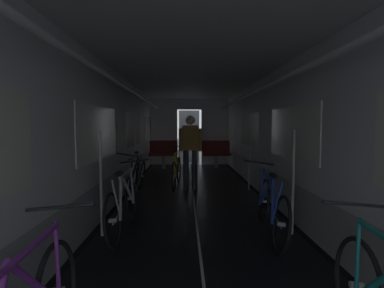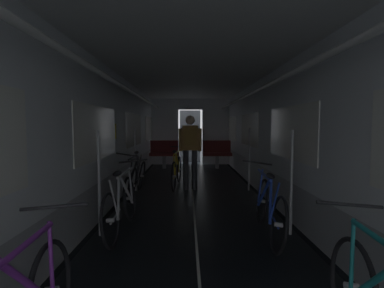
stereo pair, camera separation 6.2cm
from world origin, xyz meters
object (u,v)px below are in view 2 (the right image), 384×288
object	(u,v)px
bench_seat_far_left	(164,152)
bicycle_yellow_in_aisle	(177,171)
bicycle_black	(137,178)
bench_seat_far_right	(217,152)
person_cyclist_aisle	(190,145)
bicycle_blue	(269,208)
bicycle_silver	(121,205)

from	to	relation	value
bench_seat_far_left	bicycle_yellow_in_aisle	world-z (taller)	bench_seat_far_left
bicycle_black	bicycle_yellow_in_aisle	bearing A→B (deg)	47.88
bench_seat_far_left	bicycle_black	size ratio (longest dim) A/B	0.58
bench_seat_far_right	person_cyclist_aisle	world-z (taller)	person_cyclist_aisle
bicycle_blue	bicycle_yellow_in_aisle	bearing A→B (deg)	113.48
bench_seat_far_left	bicycle_blue	size ratio (longest dim) A/B	0.58
bicycle_blue	bicycle_yellow_in_aisle	xyz separation A→B (m)	(-1.33, 3.06, 0.00)
bench_seat_far_left	bicycle_yellow_in_aisle	xyz separation A→B (m)	(0.53, -2.97, -0.18)
bench_seat_far_right	bicycle_blue	distance (m)	6.03
bench_seat_far_left	bench_seat_far_right	xyz separation A→B (m)	(1.80, 0.00, 0.00)
bicycle_silver	bicycle_blue	bearing A→B (deg)	-5.16
person_cyclist_aisle	bicycle_yellow_in_aisle	xyz separation A→B (m)	(-0.32, 0.27, -0.63)
bench_seat_far_left	bicycle_yellow_in_aisle	size ratio (longest dim) A/B	0.58
bench_seat_far_left	person_cyclist_aisle	bearing A→B (deg)	-75.21
bench_seat_far_left	person_cyclist_aisle	distance (m)	3.38
bicycle_silver	bicycle_black	bearing A→B (deg)	94.01
bench_seat_far_right	bicycle_black	distance (m)	4.36
bicycle_black	person_cyclist_aisle	bearing A→B (deg)	28.49
bench_seat_far_right	bicycle_silver	distance (m)	6.16
person_cyclist_aisle	bicycle_black	bearing A→B (deg)	-151.51
person_cyclist_aisle	bicycle_yellow_in_aisle	world-z (taller)	person_cyclist_aisle
bicycle_blue	bicycle_silver	distance (m)	1.98
bicycle_blue	bicycle_yellow_in_aisle	world-z (taller)	bicycle_blue
bench_seat_far_left	person_cyclist_aisle	world-z (taller)	person_cyclist_aisle
bicycle_blue	bicycle_yellow_in_aisle	size ratio (longest dim) A/B	1.00
bicycle_black	person_cyclist_aisle	xyz separation A→B (m)	(1.11, 0.60, 0.64)
bench_seat_far_right	person_cyclist_aisle	size ratio (longest dim) A/B	0.58
bicycle_black	bicycle_yellow_in_aisle	distance (m)	1.17
bicycle_black	bicycle_yellow_in_aisle	world-z (taller)	bicycle_black
bicycle_silver	bicycle_yellow_in_aisle	bearing A→B (deg)	77.39
bench_seat_far_right	bicycle_silver	size ratio (longest dim) A/B	0.58
bicycle_black	bicycle_blue	bearing A→B (deg)	-46.01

